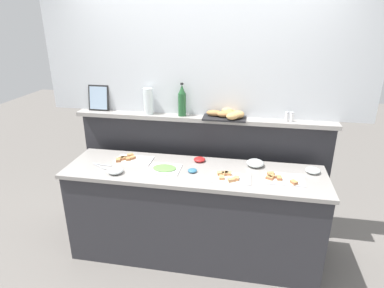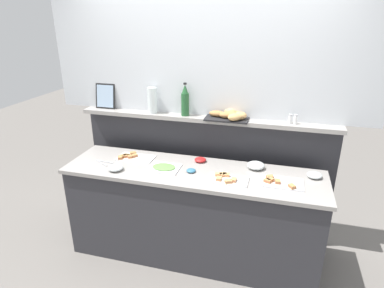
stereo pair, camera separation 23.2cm
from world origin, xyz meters
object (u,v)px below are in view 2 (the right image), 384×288
object	(u,v)px
cold_cuts_platter	(164,167)
bread_basket	(231,115)
glass_bowl_small	(256,166)
condiment_bowl_dark	(191,171)
framed_picture	(105,96)
glass_bowl_large	(314,175)
salt_shaker	(290,119)
glass_bowl_medium	(116,168)
pepper_shaker	(295,119)
sandwich_platter_rear	(227,179)
condiment_bowl_teal	(200,160)
serving_tongs	(103,162)
sandwich_platter_side	(133,157)
sandwich_platter_front	(281,182)
wine_bottle_green	(185,101)
water_carafe	(152,100)

from	to	relation	value
cold_cuts_platter	bread_basket	bearing A→B (deg)	40.47
bread_basket	glass_bowl_small	bearing A→B (deg)	-38.47
condiment_bowl_dark	bread_basket	bearing A→B (deg)	59.53
cold_cuts_platter	bread_basket	xyz separation A→B (m)	(0.51, 0.44, 0.40)
framed_picture	glass_bowl_large	bearing A→B (deg)	-8.47
salt_shaker	bread_basket	size ratio (longest dim) A/B	0.22
glass_bowl_medium	salt_shaker	size ratio (longest dim) A/B	1.53
pepper_shaker	bread_basket	xyz separation A→B (m)	(-0.58, -0.00, -0.00)
sandwich_platter_rear	condiment_bowl_teal	world-z (taller)	condiment_bowl_teal
serving_tongs	sandwich_platter_side	bearing A→B (deg)	35.63
condiment_bowl_teal	sandwich_platter_front	bearing A→B (deg)	-18.14
condiment_bowl_dark	serving_tongs	world-z (taller)	condiment_bowl_dark
sandwich_platter_side	sandwich_platter_front	distance (m)	1.38
condiment_bowl_teal	bread_basket	distance (m)	0.50
glass_bowl_medium	salt_shaker	bearing A→B (deg)	22.15
bread_basket	sandwich_platter_side	bearing A→B (deg)	-160.71
wine_bottle_green	bread_basket	world-z (taller)	wine_bottle_green
sandwich_platter_rear	glass_bowl_large	size ratio (longest dim) A/B	2.68
serving_tongs	bread_basket	bearing A→B (deg)	23.12
glass_bowl_small	water_carafe	distance (m)	1.18
bread_basket	pepper_shaker	bearing A→B (deg)	0.25
wine_bottle_green	framed_picture	size ratio (longest dim) A/B	1.24
glass_bowl_large	glass_bowl_medium	distance (m)	1.71
wine_bottle_green	salt_shaker	bearing A→B (deg)	-0.05
glass_bowl_medium	condiment_bowl_dark	distance (m)	0.67
cold_cuts_platter	serving_tongs	xyz separation A→B (m)	(-0.59, -0.03, -0.00)
sandwich_platter_rear	water_carafe	xyz separation A→B (m)	(-0.84, 0.51, 0.49)
cold_cuts_platter	framed_picture	bearing A→B (deg)	149.07
sandwich_platter_side	condiment_bowl_teal	size ratio (longest dim) A/B	3.18
sandwich_platter_side	sandwich_platter_rear	world-z (taller)	same
sandwich_platter_front	serving_tongs	bearing A→B (deg)	-179.21
condiment_bowl_dark	wine_bottle_green	distance (m)	0.69
sandwich_platter_side	salt_shaker	world-z (taller)	salt_shaker
glass_bowl_large	water_carafe	xyz separation A→B (m)	(-1.55, 0.27, 0.48)
glass_bowl_medium	sandwich_platter_rear	bearing A→B (deg)	4.57
wine_bottle_green	sandwich_platter_side	bearing A→B (deg)	-144.40
sandwich_platter_side	water_carafe	world-z (taller)	water_carafe
glass_bowl_large	serving_tongs	xyz separation A→B (m)	(-1.87, -0.20, -0.02)
glass_bowl_large	bread_basket	bearing A→B (deg)	160.79
glass_bowl_medium	glass_bowl_small	xyz separation A→B (m)	(1.19, 0.36, 0.00)
sandwich_platter_rear	pepper_shaker	bearing A→B (deg)	44.99
condiment_bowl_dark	wine_bottle_green	size ratio (longest dim) A/B	0.26
sandwich_platter_front	wine_bottle_green	bearing A→B (deg)	154.37
glass_bowl_medium	condiment_bowl_teal	size ratio (longest dim) A/B	1.23
condiment_bowl_teal	framed_picture	world-z (taller)	framed_picture
cold_cuts_platter	bread_basket	distance (m)	0.78
cold_cuts_platter	glass_bowl_small	bearing A→B (deg)	15.23
glass_bowl_small	condiment_bowl_dark	size ratio (longest dim) A/B	1.93
sandwich_platter_side	sandwich_platter_front	size ratio (longest dim) A/B	1.07
glass_bowl_large	serving_tongs	bearing A→B (deg)	-173.83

